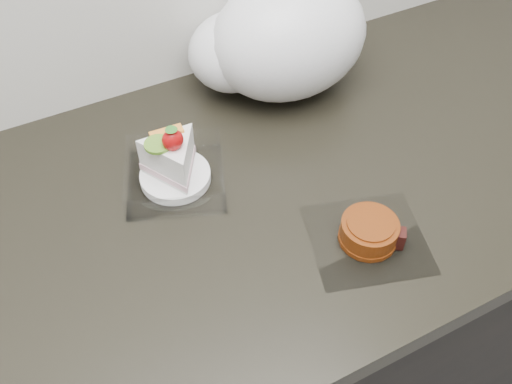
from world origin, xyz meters
TOP-DOWN VIEW (x-y plane):
  - counter at (0.00, 1.69)m, footprint 2.04×0.64m
  - cake_tray at (0.04, 1.76)m, footprint 0.19×0.19m
  - mooncake_wrap at (0.24, 1.53)m, footprint 0.20×0.19m
  - plastic_bag at (0.29, 1.89)m, footprint 0.34×0.27m

SIDE VIEW (x-z plane):
  - counter at x=0.00m, z-range 0.00..0.90m
  - mooncake_wrap at x=0.24m, z-range 0.90..0.93m
  - cake_tray at x=0.04m, z-range 0.87..0.99m
  - plastic_bag at x=0.29m, z-range 0.87..1.13m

